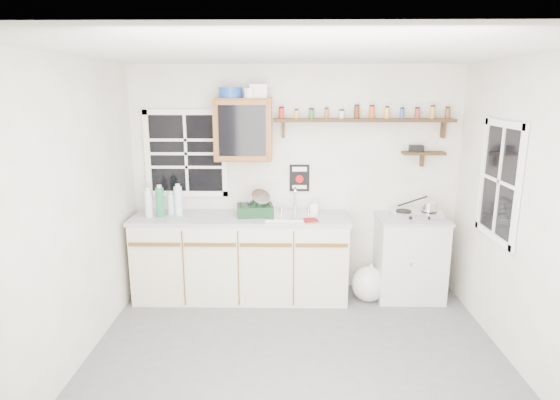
{
  "coord_description": "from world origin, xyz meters",
  "views": [
    {
      "loc": [
        -0.08,
        -3.51,
        2.24
      ],
      "look_at": [
        -0.15,
        0.55,
        1.27
      ],
      "focal_mm": 30.0,
      "sensor_mm": 36.0,
      "label": 1
    }
  ],
  "objects": [
    {
      "name": "saucepan",
      "position": [
        1.41,
        1.31,
        1.03
      ],
      "size": [
        0.38,
        0.26,
        0.17
      ],
      "rotation": [
        0.0,
        0.0,
        -0.58
      ],
      "color": "silver",
      "rests_on": "hotplate"
    },
    {
      "name": "upper_cabinet_clutter",
      "position": [
        -0.56,
        1.44,
        2.21
      ],
      "size": [
        0.5,
        0.24,
        0.14
      ],
      "color": "#174096",
      "rests_on": "upper_cabinet"
    },
    {
      "name": "soap_bottle",
      "position": [
        0.21,
        1.39,
        1.01
      ],
      "size": [
        0.1,
        0.1,
        0.18
      ],
      "primitive_type": "imported",
      "rotation": [
        0.0,
        0.0,
        -0.2
      ],
      "color": "silver",
      "rests_on": "main_cabinet"
    },
    {
      "name": "rag",
      "position": [
        0.15,
        1.11,
        0.93
      ],
      "size": [
        0.17,
        0.16,
        0.02
      ],
      "primitive_type": "cube",
      "rotation": [
        0.0,
        0.0,
        0.32
      ],
      "color": "maroon",
      "rests_on": "main_cabinet"
    },
    {
      "name": "warning_sign",
      "position": [
        0.05,
        1.59,
        1.28
      ],
      "size": [
        0.22,
        0.02,
        0.3
      ],
      "color": "black",
      "rests_on": "wall_back"
    },
    {
      "name": "spice_shelf",
      "position": [
        0.73,
        1.51,
        1.93
      ],
      "size": [
        1.91,
        0.18,
        0.35
      ],
      "color": "black",
      "rests_on": "wall_back"
    },
    {
      "name": "window_back",
      "position": [
        -1.2,
        1.59,
        1.55
      ],
      "size": [
        0.93,
        0.03,
        0.98
      ],
      "color": "black",
      "rests_on": "wall_back"
    },
    {
      "name": "window_right",
      "position": [
        1.79,
        0.55,
        1.45
      ],
      "size": [
        0.03,
        0.78,
        1.08
      ],
      "color": "black",
      "rests_on": "wall_back"
    },
    {
      "name": "water_bottles",
      "position": [
        -1.39,
        1.3,
        1.07
      ],
      "size": [
        0.38,
        0.2,
        0.34
      ],
      "color": "silver",
      "rests_on": "main_cabinet"
    },
    {
      "name": "main_cabinet",
      "position": [
        -0.58,
        1.3,
        0.46
      ],
      "size": [
        2.31,
        0.63,
        0.92
      ],
      "color": "beige",
      "rests_on": "floor"
    },
    {
      "name": "secondary_shelf",
      "position": [
        1.36,
        1.52,
        1.58
      ],
      "size": [
        0.45,
        0.16,
        0.24
      ],
      "color": "black",
      "rests_on": "wall_back"
    },
    {
      "name": "hotplate",
      "position": [
        1.29,
        1.31,
        0.95
      ],
      "size": [
        0.56,
        0.33,
        0.08
      ],
      "rotation": [
        0.0,
        0.0,
        -0.09
      ],
      "color": "silver",
      "rests_on": "right_cabinet"
    },
    {
      "name": "sink",
      "position": [
        -0.05,
        1.3,
        0.93
      ],
      "size": [
        0.52,
        0.44,
        0.29
      ],
      "color": "silver",
      "rests_on": "main_cabinet"
    },
    {
      "name": "upper_cabinet",
      "position": [
        -0.55,
        1.44,
        1.82
      ],
      "size": [
        0.6,
        0.32,
        0.65
      ],
      "color": "brown",
      "rests_on": "wall_back"
    },
    {
      "name": "trash_bag",
      "position": [
        0.8,
        1.21,
        0.19
      ],
      "size": [
        0.4,
        0.36,
        0.45
      ],
      "color": "silver",
      "rests_on": "floor"
    },
    {
      "name": "dish_rack",
      "position": [
        -0.42,
        1.33,
        1.01
      ],
      "size": [
        0.41,
        0.33,
        0.28
      ],
      "rotation": [
        0.0,
        0.0,
        0.14
      ],
      "color": "black",
      "rests_on": "main_cabinet"
    },
    {
      "name": "right_cabinet",
      "position": [
        1.25,
        1.32,
        0.46
      ],
      "size": [
        0.73,
        0.57,
        0.91
      ],
      "color": "#BAB9B3",
      "rests_on": "floor"
    },
    {
      "name": "room",
      "position": [
        0.0,
        0.0,
        1.25
      ],
      "size": [
        3.64,
        3.24,
        2.54
      ],
      "color": "#535355",
      "rests_on": "ground"
    }
  ]
}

